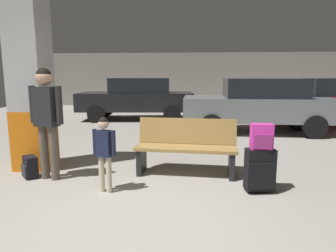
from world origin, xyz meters
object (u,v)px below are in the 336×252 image
at_px(bench, 186,147).
at_px(suitcase, 260,170).
at_px(backpack_bright, 262,137).
at_px(parked_car_near, 258,104).
at_px(child, 104,147).
at_px(parked_car_far, 137,98).
at_px(backpack_dark_floor, 30,167).
at_px(adult, 46,112).
at_px(structural_pillar, 31,83).

relative_size(bench, suitcase, 2.71).
xyz_separation_m(backpack_bright, parked_car_near, (0.97, 4.54, 0.03)).
bearing_deg(child, bench, 38.31).
xyz_separation_m(backpack_bright, parked_car_far, (-2.88, 6.79, 0.03)).
bearing_deg(parked_car_far, backpack_dark_floor, -94.84).
bearing_deg(bench, backpack_dark_floor, -171.17).
relative_size(child, backpack_dark_floor, 3.03).
bearing_deg(backpack_bright, bench, 144.54).
distance_m(backpack_dark_floor, parked_car_near, 6.11).
height_order(suitcase, parked_car_near, parked_car_near).
bearing_deg(bench, suitcase, -35.41).
relative_size(suitcase, parked_car_near, 0.15).
bearing_deg(parked_car_near, backpack_dark_floor, -136.38).
height_order(child, backpack_dark_floor, child).
height_order(adult, parked_car_near, adult).
xyz_separation_m(adult, parked_car_far, (0.21, 6.48, -0.24)).
bearing_deg(child, backpack_dark_floor, 160.26).
xyz_separation_m(backpack_bright, child, (-2.09, -0.14, -0.14)).
height_order(bench, backpack_dark_floor, bench).
distance_m(bench, parked_car_near, 4.32).
bearing_deg(parked_car_far, child, -83.49).
relative_size(structural_pillar, parked_car_far, 0.69).
xyz_separation_m(structural_pillar, adult, (0.51, -0.55, -0.41)).
bearing_deg(backpack_dark_floor, child, -19.74).
xyz_separation_m(backpack_bright, backpack_dark_floor, (-3.43, 0.34, -0.60)).
relative_size(structural_pillar, suitcase, 4.85).
bearing_deg(structural_pillar, backpack_dark_floor, -71.91).
bearing_deg(backpack_dark_floor, parked_car_near, 43.62).
bearing_deg(suitcase, backpack_dark_floor, 174.34).
height_order(bench, child, child).
height_order(suitcase, parked_car_far, parked_car_far).
height_order(structural_pillar, bench, structural_pillar).
relative_size(backpack_bright, child, 0.33).
bearing_deg(adult, child, -24.25).
height_order(backpack_bright, parked_car_near, parked_car_near).
xyz_separation_m(adult, parked_car_near, (4.06, 4.22, -0.24)).
height_order(parked_car_far, parked_car_near, same).
relative_size(adult, parked_car_far, 0.40).
height_order(structural_pillar, adult, structural_pillar).
bearing_deg(structural_pillar, child, -33.47).
distance_m(structural_pillar, child, 1.98).
bearing_deg(suitcase, parked_car_near, 77.89).
bearing_deg(structural_pillar, parked_car_near, 38.84).
xyz_separation_m(bench, parked_car_near, (1.98, 3.82, 0.36)).
bearing_deg(adult, parked_car_near, 46.11).
height_order(bench, parked_car_far, parked_car_far).
bearing_deg(backpack_dark_floor, parked_car_far, 85.16).
relative_size(bench, parked_car_far, 0.39).
xyz_separation_m(backpack_dark_floor, parked_car_near, (4.40, 4.20, 0.64)).
bearing_deg(suitcase, structural_pillar, 166.62).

